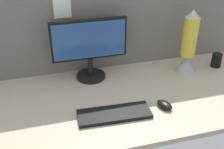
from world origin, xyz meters
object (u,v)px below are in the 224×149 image
at_px(monitor, 89,46).
at_px(mug_black_travel, 216,60).
at_px(lava_lamp, 188,47).
at_px(keyboard, 114,114).
at_px(mouse, 165,105).

height_order(monitor, mug_black_travel, monitor).
distance_m(monitor, mug_black_travel, 0.85).
distance_m(mug_black_travel, lava_lamp, 0.26).
bearing_deg(lava_lamp, mug_black_travel, 0.25).
xyz_separation_m(keyboard, mug_black_travel, (0.80, 0.33, 0.04)).
relative_size(mouse, lava_lamp, 0.24).
height_order(mug_black_travel, lava_lamp, lava_lamp).
relative_size(mug_black_travel, lava_lamp, 0.23).
bearing_deg(keyboard, mug_black_travel, 25.36).
bearing_deg(monitor, keyboard, -85.07).
bearing_deg(keyboard, monitor, 98.00).
relative_size(keyboard, mug_black_travel, 4.04).
xyz_separation_m(mug_black_travel, lava_lamp, (-0.23, -0.00, 0.12)).
distance_m(keyboard, mug_black_travel, 0.86).
bearing_deg(mouse, mug_black_travel, 12.38).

